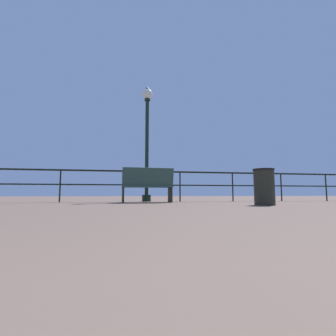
% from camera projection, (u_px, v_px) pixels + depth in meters
% --- Properties ---
extents(pier_railing, '(24.25, 0.05, 1.00)m').
position_uv_depth(pier_railing, '(152.00, 179.00, 7.99)').
color(pier_railing, black).
rests_on(pier_railing, ground_plane).
extents(bench_near_left, '(1.48, 0.72, 1.00)m').
position_uv_depth(bench_near_left, '(148.00, 184.00, 7.15)').
color(bench_near_left, '#2C463C').
rests_on(bench_near_left, ground_plane).
extents(lamppost_center, '(0.36, 0.36, 3.97)m').
position_uv_depth(lamppost_center, '(147.00, 132.00, 8.40)').
color(lamppost_center, black).
rests_on(lamppost_center, ground_plane).
extents(trash_bin, '(0.47, 0.47, 0.81)m').
position_uv_depth(trash_bin, '(264.00, 187.00, 5.51)').
color(trash_bin, black).
rests_on(trash_bin, ground_plane).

